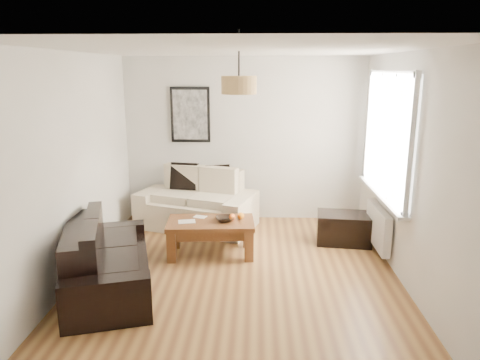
{
  "coord_description": "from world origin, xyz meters",
  "views": [
    {
      "loc": [
        0.21,
        -4.84,
        2.41
      ],
      "look_at": [
        0.0,
        0.6,
        1.05
      ],
      "focal_mm": 33.47,
      "sensor_mm": 36.0,
      "label": 1
    }
  ],
  "objects_px": {
    "sofa_leather": "(108,257)",
    "coffee_table": "(211,237)",
    "loveseat_cream": "(197,200)",
    "ottoman": "(344,228)"
  },
  "relations": [
    {
      "from": "sofa_leather",
      "to": "coffee_table",
      "type": "height_order",
      "value": "sofa_leather"
    },
    {
      "from": "sofa_leather",
      "to": "loveseat_cream",
      "type": "bearing_deg",
      "value": -35.14
    },
    {
      "from": "sofa_leather",
      "to": "ottoman",
      "type": "bearing_deg",
      "value": -79.01
    },
    {
      "from": "sofa_leather",
      "to": "coffee_table",
      "type": "distance_m",
      "value": 1.46
    },
    {
      "from": "coffee_table",
      "to": "ottoman",
      "type": "bearing_deg",
      "value": 14.52
    },
    {
      "from": "loveseat_cream",
      "to": "coffee_table",
      "type": "bearing_deg",
      "value": -54.64
    },
    {
      "from": "sofa_leather",
      "to": "ottoman",
      "type": "distance_m",
      "value": 3.25
    },
    {
      "from": "coffee_table",
      "to": "sofa_leather",
      "type": "bearing_deg",
      "value": -135.79
    },
    {
      "from": "ottoman",
      "to": "coffee_table",
      "type": "bearing_deg",
      "value": -165.48
    },
    {
      "from": "sofa_leather",
      "to": "ottoman",
      "type": "xyz_separation_m",
      "value": [
        2.88,
        1.49,
        -0.17
      ]
    }
  ]
}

